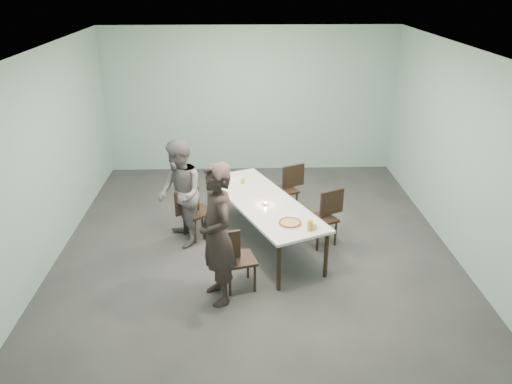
{
  "coord_description": "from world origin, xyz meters",
  "views": [
    {
      "loc": [
        -0.22,
        -6.7,
        3.95
      ],
      "look_at": [
        0.0,
        -0.05,
        1.0
      ],
      "focal_mm": 35.0,
      "sensor_mm": 36.0,
      "label": 1
    }
  ],
  "objects_px": {
    "beer_glass": "(310,225)",
    "tealight": "(265,204)",
    "table": "(263,204)",
    "amber_tumbler": "(243,181)",
    "water_tumbler": "(314,226)",
    "chair_near_left": "(233,256)",
    "chair_near_right": "(325,213)",
    "chair_far_left": "(194,209)",
    "chair_far_right": "(288,186)",
    "pizza": "(290,223)",
    "side_plate": "(291,216)",
    "diner_near": "(217,235)",
    "diner_far": "(180,194)"
  },
  "relations": [
    {
      "from": "pizza",
      "to": "tealight",
      "type": "distance_m",
      "value": 0.69
    },
    {
      "from": "chair_near_right",
      "to": "beer_glass",
      "type": "relative_size",
      "value": 5.8
    },
    {
      "from": "diner_near",
      "to": "pizza",
      "type": "distance_m",
      "value": 1.18
    },
    {
      "from": "chair_near_right",
      "to": "pizza",
      "type": "height_order",
      "value": "chair_near_right"
    },
    {
      "from": "table",
      "to": "side_plate",
      "type": "distance_m",
      "value": 0.67
    },
    {
      "from": "table",
      "to": "tealight",
      "type": "height_order",
      "value": "tealight"
    },
    {
      "from": "water_tumbler",
      "to": "table",
      "type": "bearing_deg",
      "value": 124.66
    },
    {
      "from": "chair_near_right",
      "to": "pizza",
      "type": "relative_size",
      "value": 2.56
    },
    {
      "from": "chair_near_left",
      "to": "chair_near_right",
      "type": "xyz_separation_m",
      "value": [
        1.43,
        1.21,
        0.0
      ]
    },
    {
      "from": "chair_near_right",
      "to": "chair_far_right",
      "type": "distance_m",
      "value": 1.22
    },
    {
      "from": "pizza",
      "to": "side_plate",
      "type": "xyz_separation_m",
      "value": [
        0.04,
        0.23,
        -0.01
      ]
    },
    {
      "from": "chair_near_right",
      "to": "water_tumbler",
      "type": "relative_size",
      "value": 9.67
    },
    {
      "from": "amber_tumbler",
      "to": "chair_near_right",
      "type": "bearing_deg",
      "value": -27.62
    },
    {
      "from": "side_plate",
      "to": "diner_far",
      "type": "bearing_deg",
      "value": 158.9
    },
    {
      "from": "diner_far",
      "to": "beer_glass",
      "type": "distance_m",
      "value": 2.14
    },
    {
      "from": "chair_near_left",
      "to": "beer_glass",
      "type": "height_order",
      "value": "beer_glass"
    },
    {
      "from": "beer_glass",
      "to": "tealight",
      "type": "distance_m",
      "value": 0.99
    },
    {
      "from": "chair_far_left",
      "to": "chair_near_right",
      "type": "relative_size",
      "value": 1.0
    },
    {
      "from": "diner_far",
      "to": "side_plate",
      "type": "bearing_deg",
      "value": 48.81
    },
    {
      "from": "side_plate",
      "to": "water_tumbler",
      "type": "bearing_deg",
      "value": -54.88
    },
    {
      "from": "chair_far_right",
      "to": "pizza",
      "type": "bearing_deg",
      "value": 60.59
    },
    {
      "from": "pizza",
      "to": "tealight",
      "type": "bearing_deg",
      "value": 116.62
    },
    {
      "from": "chair_near_right",
      "to": "chair_far_right",
      "type": "relative_size",
      "value": 1.0
    },
    {
      "from": "table",
      "to": "water_tumbler",
      "type": "distance_m",
      "value": 1.14
    },
    {
      "from": "chair_far_right",
      "to": "chair_far_left",
      "type": "bearing_deg",
      "value": 4.68
    },
    {
      "from": "chair_far_left",
      "to": "water_tumbler",
      "type": "relative_size",
      "value": 9.67
    },
    {
      "from": "table",
      "to": "chair_far_right",
      "type": "relative_size",
      "value": 3.15
    },
    {
      "from": "chair_near_right",
      "to": "tealight",
      "type": "xyz_separation_m",
      "value": [
        -0.95,
        -0.18,
        0.27
      ]
    },
    {
      "from": "beer_glass",
      "to": "water_tumbler",
      "type": "xyz_separation_m",
      "value": [
        0.07,
        0.05,
        -0.03
      ]
    },
    {
      "from": "table",
      "to": "amber_tumbler",
      "type": "xyz_separation_m",
      "value": [
        -0.31,
        0.69,
        0.1
      ]
    },
    {
      "from": "diner_near",
      "to": "tealight",
      "type": "height_order",
      "value": "diner_near"
    },
    {
      "from": "chair_near_left",
      "to": "chair_far_left",
      "type": "height_order",
      "value": "same"
    },
    {
      "from": "beer_glass",
      "to": "tealight",
      "type": "xyz_separation_m",
      "value": [
        -0.56,
        0.81,
        -0.05
      ]
    },
    {
      "from": "diner_near",
      "to": "water_tumbler",
      "type": "xyz_separation_m",
      "value": [
        1.29,
        0.49,
        -0.15
      ]
    },
    {
      "from": "chair_near_left",
      "to": "pizza",
      "type": "distance_m",
      "value": 0.93
    },
    {
      "from": "water_tumbler",
      "to": "tealight",
      "type": "relative_size",
      "value": 1.61
    },
    {
      "from": "chair_far_right",
      "to": "pizza",
      "type": "height_order",
      "value": "chair_far_right"
    },
    {
      "from": "chair_far_right",
      "to": "water_tumbler",
      "type": "distance_m",
      "value": 2.1
    },
    {
      "from": "diner_far",
      "to": "beer_glass",
      "type": "xyz_separation_m",
      "value": [
        1.86,
        -1.07,
        -0.02
      ]
    },
    {
      "from": "side_plate",
      "to": "water_tumbler",
      "type": "xyz_separation_m",
      "value": [
        0.27,
        -0.38,
        0.04
      ]
    },
    {
      "from": "chair_far_right",
      "to": "chair_near_right",
      "type": "bearing_deg",
      "value": 88.65
    },
    {
      "from": "chair_far_left",
      "to": "side_plate",
      "type": "relative_size",
      "value": 4.83
    },
    {
      "from": "table",
      "to": "water_tumbler",
      "type": "height_order",
      "value": "water_tumbler"
    },
    {
      "from": "chair_near_right",
      "to": "water_tumbler",
      "type": "bearing_deg",
      "value": 44.73
    },
    {
      "from": "diner_near",
      "to": "pizza",
      "type": "height_order",
      "value": "diner_near"
    },
    {
      "from": "chair_near_left",
      "to": "diner_far",
      "type": "height_order",
      "value": "diner_far"
    },
    {
      "from": "chair_near_left",
      "to": "side_plate",
      "type": "relative_size",
      "value": 4.83
    },
    {
      "from": "beer_glass",
      "to": "tealight",
      "type": "height_order",
      "value": "beer_glass"
    },
    {
      "from": "diner_near",
      "to": "beer_glass",
      "type": "xyz_separation_m",
      "value": [
        1.23,
        0.44,
        -0.12
      ]
    },
    {
      "from": "table",
      "to": "diner_near",
      "type": "distance_m",
      "value": 1.58
    }
  ]
}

